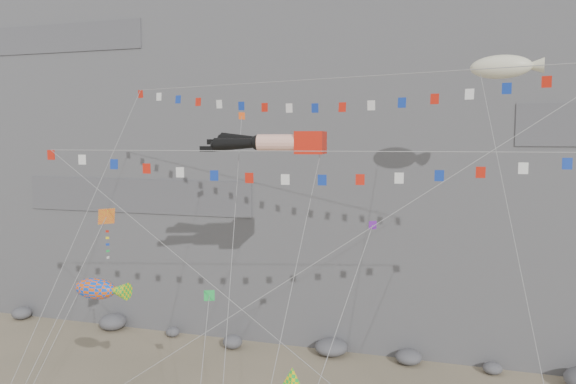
# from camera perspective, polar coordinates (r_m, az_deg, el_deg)

# --- Properties ---
(cliff) EXTENTS (80.00, 28.00, 50.00)m
(cliff) POSITION_cam_1_polar(r_m,az_deg,el_deg) (58.30, 7.96, 13.24)
(cliff) COLOR slate
(cliff) RESTS_ON ground
(talus_boulders) EXTENTS (60.00, 3.00, 1.20)m
(talus_boulders) POSITION_cam_1_polar(r_m,az_deg,el_deg) (46.06, 4.42, -15.48)
(talus_boulders) COLOR #5A5B5F
(talus_boulders) RESTS_ON ground
(legs_kite) EXTENTS (7.39, 14.95, 21.66)m
(legs_kite) POSITION_cam_1_polar(r_m,az_deg,el_deg) (32.72, -1.16, 5.02)
(legs_kite) COLOR red
(legs_kite) RESTS_ON ground
(flag_banner_upper) EXTENTS (30.23, 15.69, 28.25)m
(flag_banner_upper) POSITION_cam_1_polar(r_m,az_deg,el_deg) (33.25, 4.10, 11.38)
(flag_banner_upper) COLOR red
(flag_banner_upper) RESTS_ON ground
(flag_banner_lower) EXTENTS (28.84, 6.75, 20.89)m
(flag_banner_lower) POSITION_cam_1_polar(r_m,az_deg,el_deg) (28.80, 1.63, 4.13)
(flag_banner_lower) COLOR red
(flag_banner_lower) RESTS_ON ground
(harlequin_kite) EXTENTS (4.32, 7.69, 14.64)m
(harlequin_kite) POSITION_cam_1_polar(r_m,az_deg,el_deg) (33.16, -17.99, -2.44)
(harlequin_kite) COLOR red
(harlequin_kite) RESTS_ON ground
(fish_windsock) EXTENTS (5.73, 4.63, 10.61)m
(fish_windsock) POSITION_cam_1_polar(r_m,az_deg,el_deg) (31.85, -19.00, -9.30)
(fish_windsock) COLOR #F1550C
(fish_windsock) RESTS_ON ground
(blimp_windsock) EXTENTS (5.32, 11.48, 23.73)m
(blimp_windsock) POSITION_cam_1_polar(r_m,az_deg,el_deg) (34.84, 20.81, 11.73)
(blimp_windsock) COLOR #ECE8C2
(blimp_windsock) RESTS_ON ground
(small_kite_a) EXTENTS (4.95, 15.19, 23.93)m
(small_kite_a) POSITION_cam_1_polar(r_m,az_deg,el_deg) (35.70, -4.79, 6.72)
(small_kite_a) COLOR #FF5515
(small_kite_a) RESTS_ON ground
(small_kite_b) EXTENTS (3.47, 11.38, 16.72)m
(small_kite_b) POSITION_cam_1_polar(r_m,az_deg,el_deg) (29.82, 8.35, -4.05)
(small_kite_b) COLOR #691B9E
(small_kite_b) RESTS_ON ground
(small_kite_c) EXTENTS (3.10, 8.62, 12.14)m
(small_kite_c) POSITION_cam_1_polar(r_m,az_deg,el_deg) (29.92, -8.03, -10.61)
(small_kite_c) COLOR green
(small_kite_c) RESTS_ON ground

